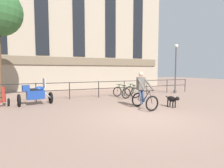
# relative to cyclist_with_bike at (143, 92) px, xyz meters

# --- Properties ---
(ground_plane) EXTENTS (60.00, 60.00, 0.00)m
(ground_plane) POSITION_rel_cyclist_with_bike_xyz_m (-0.84, -1.31, -0.76)
(ground_plane) COLOR #8E7060
(canal_railing) EXTENTS (15.05, 0.05, 1.05)m
(canal_railing) POSITION_rel_cyclist_with_bike_xyz_m (-0.84, 3.89, -0.05)
(canal_railing) COLOR black
(canal_railing) RESTS_ON ground_plane
(building_facade) EXTENTS (18.00, 0.72, 11.32)m
(building_facade) POSITION_rel_cyclist_with_bike_xyz_m (-0.84, 9.68, 4.87)
(building_facade) COLOR gray
(building_facade) RESTS_ON ground_plane
(cyclist_with_bike) EXTENTS (0.72, 1.19, 1.70)m
(cyclist_with_bike) POSITION_rel_cyclist_with_bike_xyz_m (0.00, 0.00, 0.00)
(cyclist_with_bike) COLOR black
(cyclist_with_bike) RESTS_ON ground_plane
(dog) EXTENTS (0.23, 0.94, 0.56)m
(dog) POSITION_rel_cyclist_with_bike_xyz_m (1.39, -0.43, -0.37)
(dog) COLOR black
(dog) RESTS_ON ground_plane
(parked_motorcycle) EXTENTS (1.72, 0.93, 1.35)m
(parked_motorcycle) POSITION_rel_cyclist_with_bike_xyz_m (-4.63, 2.79, -0.20)
(parked_motorcycle) COLOR black
(parked_motorcycle) RESTS_ON ground_plane
(parked_bicycle_near_lamp) EXTENTS (0.78, 1.18, 0.86)m
(parked_bicycle_near_lamp) POSITION_rel_cyclist_with_bike_xyz_m (0.51, 3.24, -0.41)
(parked_bicycle_near_lamp) COLOR black
(parked_bicycle_near_lamp) RESTS_ON ground_plane
(parked_bicycle_mid_left) EXTENTS (0.80, 1.19, 0.86)m
(parked_bicycle_mid_left) POSITION_rel_cyclist_with_bike_xyz_m (1.30, 3.24, -0.41)
(parked_bicycle_mid_left) COLOR black
(parked_bicycle_mid_left) RESTS_ON ground_plane
(street_lamp) EXTENTS (0.28, 0.28, 3.76)m
(street_lamp) POSITION_rel_cyclist_with_bike_xyz_m (5.35, 3.62, 1.37)
(street_lamp) COLOR #424247
(street_lamp) RESTS_ON ground_plane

